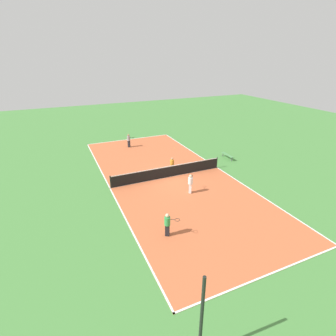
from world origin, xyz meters
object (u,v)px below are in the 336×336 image
player_center_orange (172,164)px  tennis_ball_near_net (174,168)px  tennis_net (168,171)px  tennis_ball_right_alley (174,148)px  fence_post_back_right (201,320)px  player_baseline_gray (129,140)px  bench (227,155)px  player_far_green (167,223)px  player_near_white (190,183)px

player_center_orange → tennis_ball_near_net: (-0.44, -0.58, -0.74)m
tennis_net → tennis_ball_near_net: (-1.26, -1.50, -0.52)m
tennis_ball_right_alley → fence_post_back_right: size_ratio=0.02×
fence_post_back_right → player_baseline_gray: bearing=-100.2°
bench → player_far_green: (10.91, 9.13, 0.51)m
player_far_green → tennis_ball_near_net: bearing=94.9°
tennis_net → player_baseline_gray: player_baseline_gray is taller
tennis_ball_right_alley → tennis_net: bearing=60.6°
player_far_green → player_center_orange: 9.42m
player_near_white → player_far_green: player_near_white is taller
player_near_white → tennis_ball_right_alley: player_near_white is taller
player_near_white → player_baseline_gray: size_ratio=1.01×
player_near_white → tennis_ball_near_net: player_near_white is taller
tennis_ball_near_net → fence_post_back_right: (6.38, 15.79, 1.87)m
fence_post_back_right → player_near_white: bearing=-116.9°
tennis_ball_right_alley → fence_post_back_right: 22.99m
fence_post_back_right → tennis_ball_right_alley: bearing=-113.0°
tennis_ball_right_alley → fence_post_back_right: bearing=67.0°
player_center_orange → player_near_white: bearing=107.0°
player_near_white → player_center_orange: (-0.41, -4.28, -0.13)m
player_baseline_gray → tennis_ball_right_alley: 5.42m
tennis_ball_near_net → player_center_orange: bearing=53.0°
player_near_white → player_baseline_gray: 12.81m
tennis_ball_right_alley → fence_post_back_right: (8.96, 21.09, 1.87)m
tennis_net → player_near_white: bearing=97.1°
tennis_net → tennis_ball_near_net: 2.03m
tennis_ball_near_net → fence_post_back_right: size_ratio=0.02×
bench → player_center_orange: bearing=-84.1°
bench → player_near_white: bearing=-55.0°
bench → player_baseline_gray: player_baseline_gray is taller
player_baseline_gray → player_center_orange: bearing=-35.2°
player_near_white → player_far_green: 5.62m
player_baseline_gray → tennis_net: bearing=-41.2°
tennis_ball_near_net → tennis_ball_right_alley: size_ratio=1.00×
player_near_white → tennis_ball_right_alley: (-3.42, -10.16, -0.87)m
bench → tennis_net: bearing=-77.9°
tennis_net → tennis_ball_near_net: bearing=-130.0°
player_center_orange → player_baseline_gray: bearing=-56.5°
player_far_green → player_center_orange: size_ratio=1.11×
bench → tennis_ball_near_net: bench is taller
tennis_net → bench: bearing=-167.9°
bench → fence_post_back_right: fence_post_back_right is taller
tennis_ball_near_net → tennis_ball_right_alley: (-2.58, -5.31, 0.00)m
player_far_green → tennis_ball_right_alley: 16.05m
player_baseline_gray → player_center_orange: (-1.67, 8.47, -0.12)m
player_near_white → bench: bearing=-21.9°
player_far_green → fence_post_back_right: 7.08m
bench → player_far_green: size_ratio=1.17×
player_far_green → fence_post_back_right: bearing=-72.4°
player_baseline_gray → tennis_ball_near_net: size_ratio=23.10×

